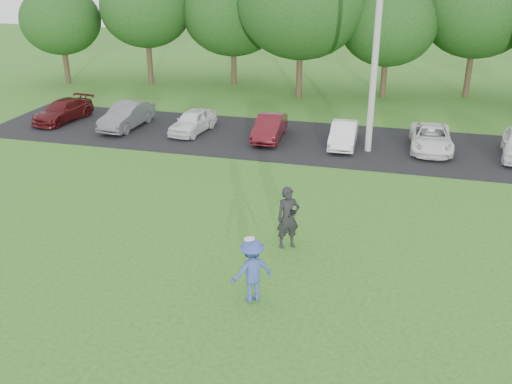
% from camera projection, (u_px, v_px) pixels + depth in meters
% --- Properties ---
extents(ground, '(100.00, 100.00, 0.00)m').
position_uv_depth(ground, '(224.00, 284.00, 15.59)').
color(ground, '#2D6A1E').
rests_on(ground, ground).
extents(parking_lot, '(32.00, 6.50, 0.03)m').
position_uv_depth(parking_lot, '(306.00, 141.00, 27.15)').
color(parking_lot, black).
rests_on(parking_lot, ground).
extents(utility_pole, '(0.28, 0.28, 10.97)m').
position_uv_depth(utility_pole, '(378.00, 26.00, 23.70)').
color(utility_pole, '#A0A09B').
rests_on(utility_pole, ground).
extents(frisbee_player, '(1.30, 1.22, 1.95)m').
position_uv_depth(frisbee_player, '(252.00, 270.00, 14.55)').
color(frisbee_player, '#384C9F').
rests_on(frisbee_player, ground).
extents(camera_bystander, '(0.85, 0.76, 1.96)m').
position_uv_depth(camera_bystander, '(288.00, 218.00, 17.19)').
color(camera_bystander, black).
rests_on(camera_bystander, ground).
extents(parked_cars, '(28.10, 4.22, 1.24)m').
position_uv_depth(parked_cars, '(312.00, 130.00, 26.85)').
color(parked_cars, '#4D1012').
rests_on(parked_cars, parking_lot).
extents(tree_row, '(42.39, 9.85, 8.64)m').
position_uv_depth(tree_row, '(363.00, 14.00, 33.56)').
color(tree_row, '#38281C').
rests_on(tree_row, ground).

